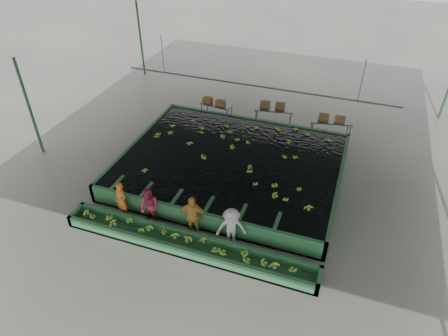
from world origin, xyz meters
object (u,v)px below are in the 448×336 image
(packing_table_mid, at_px, (273,116))
(packing_table_right, at_px, (330,128))
(worker_d, at_px, (231,228))
(packing_table_left, at_px, (217,110))
(box_stack_mid, at_px, (272,107))
(flotation_tank, at_px, (231,166))
(worker_c, at_px, (192,216))
(sorting_trough, at_px, (187,244))
(worker_b, at_px, (150,207))
(box_stack_right, at_px, (332,121))
(box_stack_left, at_px, (214,104))
(worker_a, at_px, (121,201))

(packing_table_mid, bearing_deg, packing_table_right, -5.73)
(worker_d, height_order, packing_table_left, worker_d)
(worker_d, bearing_deg, box_stack_mid, 73.47)
(packing_table_mid, height_order, packing_table_right, packing_table_right)
(flotation_tank, distance_m, box_stack_mid, 5.48)
(packing_table_left, xyz_separation_m, box_stack_mid, (3.21, 0.40, 0.56))
(box_stack_mid, bearing_deg, worker_c, -94.14)
(sorting_trough, relative_size, packing_table_right, 4.62)
(worker_d, relative_size, box_stack_mid, 1.27)
(sorting_trough, relative_size, worker_b, 5.78)
(box_stack_right, bearing_deg, box_stack_mid, 172.06)
(flotation_tank, height_order, worker_b, worker_b)
(box_stack_left, relative_size, box_stack_right, 0.99)
(packing_table_left, xyz_separation_m, box_stack_right, (6.54, -0.07, 0.57))
(box_stack_right, bearing_deg, sorting_trough, -111.34)
(worker_c, height_order, worker_d, worker_c)
(worker_a, xyz_separation_m, packing_table_mid, (3.94, 9.68, -0.35))
(packing_table_right, bearing_deg, box_stack_mid, 173.73)
(worker_a, height_order, packing_table_left, worker_a)
(packing_table_right, bearing_deg, worker_b, -122.11)
(sorting_trough, relative_size, worker_d, 5.74)
(sorting_trough, relative_size, worker_a, 5.99)
(worker_d, distance_m, box_stack_mid, 9.76)
(worker_b, bearing_deg, box_stack_mid, 88.46)
(packing_table_left, xyz_separation_m, packing_table_right, (6.54, 0.03, 0.08))
(packing_table_mid, xyz_separation_m, box_stack_mid, (-0.10, 0.04, 0.49))
(worker_d, xyz_separation_m, box_stack_mid, (-0.87, 9.72, 0.10))
(packing_table_right, xyz_separation_m, box_stack_left, (-6.68, -0.08, 0.34))
(worker_a, distance_m, packing_table_left, 9.35)
(worker_d, bearing_deg, worker_b, 158.35)
(packing_table_left, bearing_deg, worker_d, -66.37)
(box_stack_left, bearing_deg, packing_table_right, 0.68)
(worker_b, bearing_deg, box_stack_left, 108.11)
(box_stack_mid, distance_m, box_stack_right, 3.36)
(worker_b, bearing_deg, flotation_tank, 78.78)
(box_stack_right, bearing_deg, flotation_tank, -128.41)
(worker_a, relative_size, box_stack_mid, 1.22)
(worker_c, distance_m, box_stack_right, 10.10)
(flotation_tank, relative_size, worker_a, 5.99)
(worker_c, distance_m, box_stack_mid, 9.74)
(worker_d, distance_m, box_stack_right, 9.58)
(flotation_tank, relative_size, box_stack_mid, 7.29)
(worker_b, height_order, packing_table_right, worker_b)
(packing_table_mid, bearing_deg, box_stack_left, -173.36)
(worker_a, xyz_separation_m, worker_c, (3.13, 0.00, 0.11))
(worker_b, xyz_separation_m, worker_d, (3.41, 0.00, 0.00))
(packing_table_right, bearing_deg, worker_a, -127.44)
(worker_c, height_order, box_stack_left, worker_c)
(flotation_tank, bearing_deg, worker_c, -91.41)
(worker_d, xyz_separation_m, packing_table_left, (-4.08, 9.32, -0.45))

